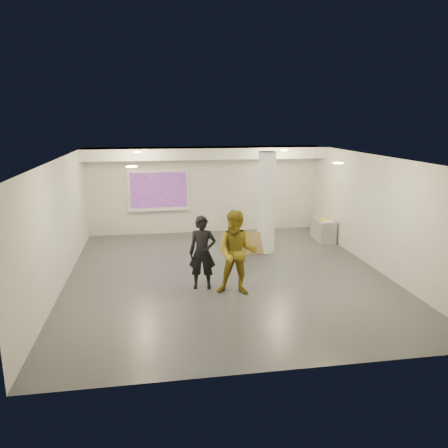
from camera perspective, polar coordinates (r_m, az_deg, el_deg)
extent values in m
cube|color=#383A40|center=(11.34, 0.33, -6.62)|extent=(8.00, 9.00, 0.01)
cube|color=white|center=(10.68, 0.35, 8.66)|extent=(8.00, 9.00, 0.01)
cube|color=beige|center=(15.29, -2.51, 4.47)|extent=(8.00, 0.01, 3.00)
cube|color=beige|center=(6.70, 6.89, -7.65)|extent=(8.00, 0.01, 3.00)
cube|color=beige|center=(10.99, -20.69, -0.01)|extent=(0.01, 9.00, 3.00)
cube|color=beige|center=(12.22, 19.17, 1.42)|extent=(0.01, 9.00, 3.00)
cube|color=silver|center=(14.59, -2.30, 9.26)|extent=(8.00, 1.10, 0.36)
cylinder|color=#F9DE85|center=(13.03, -11.26, 9.20)|extent=(0.22, 0.22, 0.02)
cylinder|color=#F9DE85|center=(13.62, 7.83, 9.52)|extent=(0.22, 0.22, 0.02)
cylinder|color=#F9DE85|center=(9.05, -11.98, 7.35)|extent=(0.22, 0.22, 0.02)
cylinder|color=#F9DE85|center=(9.88, 14.67, 7.71)|extent=(0.22, 0.22, 0.02)
cylinder|color=white|center=(12.95, 5.56, 2.76)|extent=(0.52, 0.52, 3.00)
cube|color=white|center=(15.14, -8.53, 4.44)|extent=(2.10, 0.06, 1.40)
cube|color=#0120CF|center=(15.09, -8.53, 4.41)|extent=(1.90, 0.01, 1.20)
cube|color=white|center=(15.20, -8.43, 1.80)|extent=(2.10, 0.08, 0.04)
cube|color=gray|center=(14.81, 12.81, -0.68)|extent=(0.58, 1.24, 0.71)
cube|color=white|center=(14.47, 13.39, 0.45)|extent=(0.32, 0.39, 0.02)
cube|color=yellow|center=(14.59, 13.07, 0.59)|extent=(0.31, 0.38, 0.03)
cube|color=olive|center=(12.95, 3.86, -2.54)|extent=(0.61, 0.18, 0.66)
cube|color=olive|center=(13.03, 4.41, -2.57)|extent=(0.57, 0.34, 0.60)
imported|color=black|center=(10.22, -2.83, -3.76)|extent=(0.69, 0.51, 1.74)
imported|color=olive|center=(9.85, 1.71, -3.79)|extent=(1.11, 0.97, 1.95)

